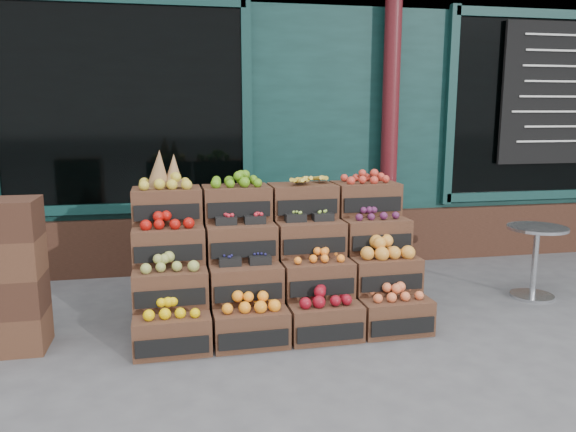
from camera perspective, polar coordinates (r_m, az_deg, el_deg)
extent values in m
plane|color=#4E4E51|center=(4.29, 4.57, -12.86)|extent=(60.00, 60.00, 0.00)
cube|color=#0D2F2B|center=(9.07, -4.49, 14.98)|extent=(12.00, 6.00, 4.80)
cube|color=#0D2F2B|center=(6.13, -1.02, 8.69)|extent=(12.00, 0.12, 3.00)
cube|color=#382016|center=(6.22, -0.87, -2.44)|extent=(12.00, 0.18, 0.60)
cube|color=black|center=(5.98, -16.43, 10.62)|extent=(2.40, 0.06, 2.00)
cube|color=black|center=(7.35, 24.88, 10.00)|extent=(2.40, 0.06, 2.00)
cylinder|color=#4E1216|center=(6.27, 10.33, 9.48)|extent=(0.18, 0.18, 3.20)
cube|color=black|center=(7.28, 25.35, 11.15)|extent=(1.30, 0.04, 1.60)
cube|color=#4A2C1D|center=(4.22, -11.67, -11.47)|extent=(0.55, 0.39, 0.27)
cube|color=black|center=(4.04, -11.61, -12.90)|extent=(0.50, 0.03, 0.12)
cube|color=#EFBE07|center=(4.15, -11.77, -9.16)|extent=(0.44, 0.30, 0.09)
cube|color=#4A2C1D|center=(4.26, -3.87, -11.06)|extent=(0.55, 0.39, 0.27)
cube|color=black|center=(4.08, -3.43, -12.44)|extent=(0.50, 0.03, 0.12)
cube|color=orange|center=(4.19, -3.90, -8.71)|extent=(0.44, 0.30, 0.10)
cube|color=#4A2C1D|center=(4.37, 3.63, -10.47)|extent=(0.55, 0.39, 0.27)
cube|color=black|center=(4.20, 4.40, -11.78)|extent=(0.50, 0.03, 0.12)
cube|color=maroon|center=(4.30, 3.66, -8.13)|extent=(0.44, 0.30, 0.10)
cube|color=#4A2C1D|center=(4.55, 10.62, -9.76)|extent=(0.55, 0.39, 0.27)
cube|color=black|center=(4.39, 11.65, -10.96)|extent=(0.50, 0.03, 0.12)
cube|color=#E2683B|center=(4.49, 10.70, -7.60)|extent=(0.44, 0.30, 0.09)
cube|color=#4A2C1D|center=(4.34, -11.86, -6.99)|extent=(0.55, 0.39, 0.27)
cube|color=black|center=(4.16, -11.81, -8.18)|extent=(0.50, 0.03, 0.12)
cube|color=#979E4A|center=(4.29, -11.95, -4.66)|extent=(0.44, 0.30, 0.09)
cube|color=#4A2C1D|center=(4.38, -4.37, -6.63)|extent=(0.55, 0.39, 0.27)
cube|color=black|center=(4.20, -3.97, -7.79)|extent=(0.50, 0.03, 0.12)
cube|color=#181644|center=(4.34, -4.40, -4.71)|extent=(0.44, 0.30, 0.03)
cube|color=#4A2C1D|center=(4.49, 2.86, -6.18)|extent=(0.55, 0.39, 0.27)
cube|color=black|center=(4.31, 3.56, -7.28)|extent=(0.50, 0.03, 0.12)
cube|color=orange|center=(4.44, 2.88, -4.04)|extent=(0.44, 0.30, 0.07)
cube|color=#4A2C1D|center=(4.67, 9.63, -5.67)|extent=(0.55, 0.39, 0.27)
cube|color=black|center=(4.50, 10.58, -6.70)|extent=(0.50, 0.03, 0.12)
cube|color=orange|center=(4.61, 9.71, -3.28)|extent=(0.44, 0.30, 0.13)
cube|color=#4A2C1D|center=(4.49, -12.03, -2.79)|extent=(0.55, 0.39, 0.27)
cube|color=black|center=(4.30, -11.99, -3.75)|extent=(0.50, 0.03, 0.12)
cube|color=#A50F09|center=(4.46, -12.12, -0.50)|extent=(0.44, 0.30, 0.09)
cube|color=#4A2C1D|center=(4.53, -4.83, -2.48)|extent=(0.55, 0.39, 0.27)
cube|color=black|center=(4.34, -4.47, -3.42)|extent=(0.50, 0.03, 0.12)
cube|color=red|center=(4.50, -4.86, -0.55)|extent=(0.44, 0.30, 0.04)
cube|color=#4A2C1D|center=(4.64, 2.14, -2.14)|extent=(0.55, 0.39, 0.27)
cube|color=black|center=(4.45, 2.79, -3.05)|extent=(0.50, 0.03, 0.12)
cube|color=#90B741|center=(4.60, 2.15, -0.29)|extent=(0.44, 0.30, 0.03)
cube|color=#4A2C1D|center=(4.81, 8.70, -1.80)|extent=(0.55, 0.39, 0.27)
cube|color=black|center=(4.63, 9.59, -2.65)|extent=(0.50, 0.03, 0.12)
cube|color=#521C43|center=(4.77, 8.76, 0.21)|extent=(0.44, 0.30, 0.07)
cube|color=#4A2C1D|center=(4.67, -12.19, 1.13)|extent=(0.55, 0.39, 0.27)
cube|color=black|center=(4.47, -12.15, 0.37)|extent=(0.50, 0.03, 0.12)
cube|color=gold|center=(4.64, -12.28, 3.35)|extent=(0.44, 0.30, 0.09)
cube|color=#4A2C1D|center=(4.70, -5.26, 1.39)|extent=(0.55, 0.39, 0.27)
cube|color=black|center=(4.51, -4.93, 0.65)|extent=(0.50, 0.03, 0.12)
cube|color=#528D15|center=(4.68, -5.30, 3.60)|extent=(0.44, 0.30, 0.09)
cube|color=#4A2C1D|center=(4.80, 1.47, 1.63)|extent=(0.55, 0.39, 0.27)
cube|color=black|center=(4.62, 2.07, 0.91)|extent=(0.50, 0.03, 0.12)
cube|color=gold|center=(4.78, 1.48, 3.75)|extent=(0.44, 0.30, 0.08)
cube|color=#4A2C1D|center=(4.97, 7.84, 1.84)|extent=(0.55, 0.39, 0.27)
cube|color=black|center=(4.79, 8.66, 1.15)|extent=(0.50, 0.03, 0.12)
cube|color=red|center=(4.95, 7.89, 3.86)|extent=(0.44, 0.30, 0.08)
cube|color=#382016|center=(4.51, -0.70, -9.74)|extent=(2.26, 0.42, 0.27)
cube|color=#382016|center=(4.68, -1.29, -7.20)|extent=(2.26, 0.42, 0.55)
cube|color=#382016|center=(4.86, -1.82, -4.85)|extent=(2.26, 0.42, 0.82)
cone|color=olive|center=(4.63, -12.98, 4.70)|extent=(0.19, 0.19, 0.32)
cone|color=olive|center=(4.67, -11.54, 4.54)|extent=(0.17, 0.17, 0.27)
cube|color=#4A2C1D|center=(4.61, -26.62, -10.46)|extent=(0.55, 0.38, 0.28)
cube|color=#382016|center=(4.52, -26.91, -7.17)|extent=(0.55, 0.38, 0.28)
cube|color=#4A2C1D|center=(4.45, -27.21, -3.78)|extent=(0.55, 0.38, 0.28)
cylinder|color=#B1B5B8|center=(5.74, 23.53, -7.43)|extent=(0.39, 0.39, 0.03)
cylinder|color=#B1B5B8|center=(5.66, 23.77, -4.39)|extent=(0.05, 0.05, 0.64)
cylinder|color=#B1B5B8|center=(5.59, 24.02, -1.12)|extent=(0.53, 0.53, 0.03)
imported|color=#1C642B|center=(6.87, -18.86, 3.58)|extent=(0.71, 0.49, 1.86)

